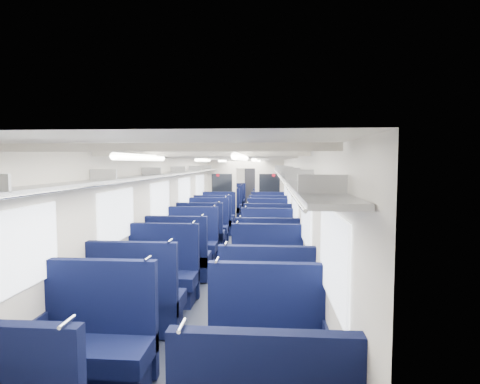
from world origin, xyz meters
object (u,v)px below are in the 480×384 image
(seat_14, at_px, (208,228))
(seat_19, at_px, (268,218))
(seat_15, at_px, (268,230))
(seat_24, at_px, (231,203))
(seat_9, at_px, (267,263))
(seat_10, at_px, (192,246))
(seat_27, at_px, (268,201))
(end_door, at_px, (252,186))
(seat_7, at_px, (267,279))
(bulkhead, at_px, (246,189))
(seat_3, at_px, (266,354))
(seat_22, at_px, (228,206))
(seat_5, at_px, (266,311))
(seat_8, at_px, (179,259))
(seat_11, at_px, (267,248))
(seat_6, at_px, (162,278))
(seat_17, at_px, (268,222))
(seat_26, at_px, (233,201))
(seat_12, at_px, (201,236))
(seat_4, at_px, (137,304))
(seat_18, at_px, (218,217))
(seat_20, at_px, (225,210))
(seat_16, at_px, (213,222))
(seat_21, at_px, (268,210))
(seat_25, at_px, (268,204))
(seat_13, at_px, (268,237))
(seat_23, at_px, (268,206))

(seat_14, xyz_separation_m, seat_19, (1.66, 2.26, 0.00))
(seat_15, bearing_deg, seat_24, 103.88)
(seat_9, bearing_deg, seat_10, 141.66)
(seat_15, bearing_deg, seat_27, 90.00)
(end_door, distance_m, seat_7, 13.74)
(bulkhead, relative_size, seat_9, 2.22)
(seat_3, relative_size, seat_22, 1.00)
(seat_5, relative_size, seat_19, 1.00)
(bulkhead, xyz_separation_m, seat_10, (-0.83, -5.94, -0.84))
(end_door, bearing_deg, seat_5, -86.84)
(bulkhead, bearing_deg, seat_8, -96.62)
(seat_11, distance_m, seat_15, 2.30)
(seat_6, relative_size, seat_17, 1.00)
(bulkhead, distance_m, seat_26, 4.20)
(seat_6, xyz_separation_m, seat_19, (1.66, 6.85, 0.00))
(seat_8, bearing_deg, seat_12, 90.00)
(seat_4, relative_size, seat_18, 1.00)
(seat_3, relative_size, seat_15, 1.00)
(end_door, xyz_separation_m, seat_20, (-0.83, -4.88, -0.61))
(seat_8, height_order, seat_12, same)
(end_door, distance_m, seat_16, 8.11)
(seat_4, xyz_separation_m, seat_5, (1.66, -0.11, 0.00))
(seat_14, xyz_separation_m, seat_26, (0.00, 7.74, 0.00))
(seat_21, xyz_separation_m, seat_25, (0.00, 2.36, 0.00))
(seat_21, xyz_separation_m, seat_22, (-1.66, 1.28, 0.00))
(seat_26, bearing_deg, seat_19, -73.14)
(seat_24, bearing_deg, seat_13, -77.98)
(seat_26, bearing_deg, seat_20, -90.00)
(bulkhead, bearing_deg, seat_21, 31.78)
(seat_15, bearing_deg, seat_26, 101.98)
(seat_10, xyz_separation_m, seat_13, (1.66, 1.07, 0.00))
(bulkhead, relative_size, seat_27, 2.22)
(seat_17, relative_size, seat_19, 1.00)
(end_door, xyz_separation_m, bulkhead, (-0.00, -5.46, 0.23))
(seat_7, distance_m, seat_17, 5.75)
(end_door, height_order, seat_10, end_door)
(seat_11, distance_m, seat_13, 1.22)
(seat_16, distance_m, seat_18, 1.07)
(seat_7, bearing_deg, seat_18, 103.86)
(seat_22, bearing_deg, seat_23, 0.88)
(seat_26, xyz_separation_m, seat_27, (1.66, 0.10, 0.00))
(seat_3, bearing_deg, end_door, 92.95)
(seat_14, relative_size, seat_23, 1.00)
(seat_17, bearing_deg, seat_10, -115.68)
(bulkhead, relative_size, seat_21, 2.22)
(bulkhead, relative_size, seat_15, 2.22)
(seat_14, distance_m, seat_15, 1.66)
(seat_8, xyz_separation_m, seat_25, (1.66, 10.03, 0.00))
(seat_9, distance_m, seat_12, 2.98)
(seat_14, xyz_separation_m, seat_27, (1.66, 7.84, 0.00))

